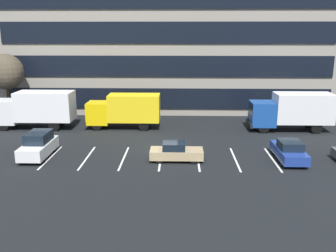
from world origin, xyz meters
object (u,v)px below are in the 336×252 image
Objects in this scene: sedan_navy at (289,151)px; sedan_tan at (176,152)px; suv_white at (38,145)px; box_truck_yellow_all at (125,109)px; box_truck_white at (36,108)px; bare_tree at (5,72)px; box_truck_blue at (292,110)px.

sedan_navy reaches higher than sedan_tan.
box_truck_yellow_all is at bearing 59.01° from suv_white.
box_truck_white reaches higher than sedan_tan.
box_truck_yellow_all is 1.02× the size of bare_tree.
sedan_tan is at bearing -2.98° from suv_white.
sedan_navy is 8.38m from sedan_tan.
bare_tree is (-4.31, 3.62, 3.12)m from box_truck_white.
box_truck_white is 1.86× the size of suv_white.
box_truck_blue reaches higher than sedan_tan.
sedan_navy is at bearing -34.35° from box_truck_yellow_all.
box_truck_yellow_all is 10.82m from sedan_tan.
suv_white is at bearing 179.19° from sedan_navy.
box_truck_blue is 1.10× the size of bare_tree.
sedan_navy is (13.46, -9.20, -1.16)m from box_truck_yellow_all.
box_truck_yellow_all is 10.46m from suv_white.
box_truck_yellow_all is 13.88m from bare_tree.
sedan_tan is at bearing -140.86° from box_truck_blue.
box_truck_white reaches higher than box_truck_yellow_all.
sedan_navy is (22.22, -8.91, -1.32)m from box_truck_white.
box_truck_white is at bearing -40.06° from bare_tree.
bare_tree reaches higher than box_truck_white.
bare_tree reaches higher than sedan_navy.
box_truck_yellow_all is 1.85× the size of sedan_tan.
box_truck_blue is 2.00× the size of sedan_tan.
box_truck_white is 8.77m from box_truck_yellow_all.
box_truck_yellow_all reaches higher than sedan_navy.
box_truck_white is at bearing 146.42° from sedan_tan.
box_truck_yellow_all is at bearing 178.29° from box_truck_blue.
box_truck_blue is at bearing 72.92° from sedan_navy.
box_truck_white is 1.11× the size of bare_tree.
sedan_navy is at bearing -21.86° from box_truck_white.
sedan_navy is at bearing 1.89° from sedan_tan.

